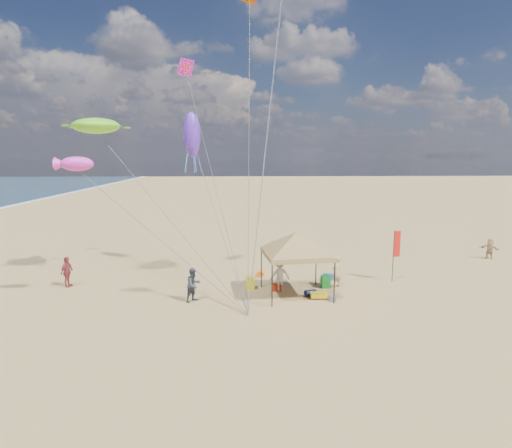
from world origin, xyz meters
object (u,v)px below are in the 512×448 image
at_px(person_near_b, 194,285).
at_px(person_far_c, 490,249).
at_px(canopy_tent, 296,234).
at_px(chair_yellow, 250,283).
at_px(cooler_red, 277,287).
at_px(person_near_c, 280,275).
at_px(feather_flag, 396,247).
at_px(person_far_a, 67,272).
at_px(beach_cart, 319,295).
at_px(chair_green, 326,281).
at_px(cooler_blue, 328,277).
at_px(person_near_a, 336,272).

height_order(person_near_b, person_far_c, person_near_b).
xyz_separation_m(canopy_tent, chair_yellow, (-2.44, 1.19, -3.00)).
bearing_deg(canopy_tent, person_near_b, -171.77).
height_order(cooler_red, person_near_c, person_near_c).
height_order(feather_flag, person_near_b, feather_flag).
bearing_deg(canopy_tent, person_near_c, 137.31).
relative_size(canopy_tent, person_near_b, 3.65).
bearing_deg(person_far_a, beach_cart, -88.63).
height_order(canopy_tent, person_near_c, canopy_tent).
height_order(feather_flag, chair_green, feather_flag).
distance_m(feather_flag, chair_yellow, 9.02).
bearing_deg(chair_green, cooler_blue, 73.06).
bearing_deg(person_near_a, chair_green, -36.75).
bearing_deg(person_near_a, canopy_tent, -13.78).
distance_m(canopy_tent, person_far_c, 17.33).
distance_m(canopy_tent, chair_yellow, 4.05).
relative_size(chair_yellow, person_far_a, 0.39).
bearing_deg(person_near_b, person_near_c, -28.92).
height_order(canopy_tent, beach_cart, canopy_tent).
relative_size(canopy_tent, person_far_c, 4.35).
height_order(person_near_c, person_far_a, person_near_c).
bearing_deg(cooler_red, canopy_tent, -39.85).
distance_m(chair_green, chair_yellow, 4.35).
bearing_deg(person_far_c, chair_green, -109.76).
bearing_deg(chair_green, beach_cart, -111.30).
relative_size(feather_flag, person_near_b, 1.76).
bearing_deg(person_near_c, beach_cart, 129.47).
distance_m(chair_green, person_near_a, 0.84).
bearing_deg(feather_flag, beach_cart, -150.07).
height_order(cooler_red, cooler_blue, same).
bearing_deg(chair_yellow, person_near_c, -15.47).
relative_size(canopy_tent, chair_yellow, 9.29).
bearing_deg(beach_cart, person_far_a, 169.10).
xyz_separation_m(beach_cart, person_near_a, (1.36, 1.96, 0.72)).
relative_size(canopy_tent, cooler_blue, 12.04).
bearing_deg(canopy_tent, person_far_c, 26.16).
distance_m(person_near_a, person_near_b, 8.22).
bearing_deg(person_far_c, canopy_tent, -108.68).
height_order(canopy_tent, feather_flag, canopy_tent).
height_order(chair_yellow, person_near_c, person_near_c).
bearing_deg(person_far_a, feather_flag, -76.97).
relative_size(person_near_b, person_far_c, 1.19).
xyz_separation_m(chair_yellow, person_far_a, (-10.52, 0.86, 0.54)).
xyz_separation_m(cooler_blue, person_far_c, (13.02, 4.84, 0.56)).
xyz_separation_m(chair_yellow, person_near_b, (-2.98, -1.98, 0.54)).
relative_size(feather_flag, chair_yellow, 4.48).
bearing_deg(feather_flag, person_far_c, 30.09).
distance_m(canopy_tent, person_far_a, 13.35).
height_order(feather_flag, cooler_red, feather_flag).
bearing_deg(person_near_a, cooler_blue, -124.14).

